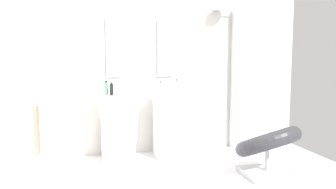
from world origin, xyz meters
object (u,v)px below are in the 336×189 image
at_px(soap_bottle_clear, 176,87).
at_px(soap_bottle_black, 112,89).
at_px(soap_bottle_white, 106,88).
at_px(shower_column, 235,76).
at_px(soap_bottle_green, 107,88).
at_px(pedestal_sink_left, 117,125).
at_px(towel_rack, 34,132).
at_px(soap_bottle_grey, 161,87).
at_px(pedestal_sink_right, 170,123).
at_px(lounge_chair, 268,146).

bearing_deg(soap_bottle_clear, soap_bottle_black, -179.06).
relative_size(soap_bottle_white, soap_bottle_black, 1.05).
bearing_deg(shower_column, soap_bottle_clear, -160.24).
bearing_deg(soap_bottle_green, pedestal_sink_left, 15.18).
height_order(towel_rack, soap_bottle_white, soap_bottle_white).
height_order(soap_bottle_green, soap_bottle_grey, soap_bottle_green).
relative_size(soap_bottle_green, soap_bottle_grey, 1.16).
xyz_separation_m(pedestal_sink_right, towel_rack, (-1.64, -0.89, 0.16)).
distance_m(shower_column, soap_bottle_white, 1.93).
bearing_deg(pedestal_sink_right, pedestal_sink_left, 180.00).
height_order(shower_column, soap_bottle_grey, shower_column).
bearing_deg(lounge_chair, soap_bottle_clear, 133.79).
distance_m(pedestal_sink_right, soap_bottle_white, 0.98).
bearing_deg(soap_bottle_grey, pedestal_sink_right, -27.96).
distance_m(lounge_chair, towel_rack, 2.57).
distance_m(pedestal_sink_right, soap_bottle_black, 0.94).
height_order(shower_column, soap_bottle_black, shower_column).
bearing_deg(towel_rack, soap_bottle_grey, 31.91).
relative_size(pedestal_sink_right, soap_bottle_white, 5.71).
height_order(soap_bottle_grey, soap_bottle_clear, soap_bottle_clear).
bearing_deg(pedestal_sink_left, towel_rack, -135.99).
bearing_deg(lounge_chair, pedestal_sink_left, 148.43).
xyz_separation_m(soap_bottle_clear, soap_bottle_black, (-0.85, -0.01, -0.01)).
distance_m(lounge_chair, soap_bottle_white, 2.13).
height_order(shower_column, lounge_chair, shower_column).
xyz_separation_m(soap_bottle_grey, soap_bottle_clear, (0.17, -0.17, 0.02)).
bearing_deg(soap_bottle_green, shower_column, 8.46).
height_order(pedestal_sink_left, soap_bottle_white, soap_bottle_white).
relative_size(pedestal_sink_right, lounge_chair, 0.93).
bearing_deg(pedestal_sink_right, shower_column, 13.18).
distance_m(pedestal_sink_left, shower_column, 1.90).
height_order(pedestal_sink_left, lounge_chair, pedestal_sink_left).
relative_size(lounge_chair, soap_bottle_black, 6.49).
relative_size(soap_bottle_grey, soap_bottle_white, 0.89).
xyz_separation_m(lounge_chair, soap_bottle_green, (-1.76, 0.97, 0.62)).
bearing_deg(soap_bottle_green, soap_bottle_grey, 7.37).
bearing_deg(pedestal_sink_left, soap_bottle_black, -120.99).
bearing_deg(pedestal_sink_left, shower_column, 7.96).
bearing_deg(towel_rack, lounge_chair, -2.44).
relative_size(pedestal_sink_left, soap_bottle_green, 5.53).
xyz_separation_m(lounge_chair, soap_bottle_black, (-1.70, 0.88, 0.61)).
xyz_separation_m(soap_bottle_green, soap_bottle_clear, (0.91, -0.08, 0.01)).
xyz_separation_m(shower_column, soap_bottle_green, (-1.91, -0.28, -0.11)).
xyz_separation_m(shower_column, soap_bottle_black, (-1.86, -0.37, -0.12)).
bearing_deg(soap_bottle_green, soap_bottle_clear, -4.78).
height_order(shower_column, towel_rack, shower_column).
relative_size(pedestal_sink_right, shower_column, 0.48).
xyz_separation_m(pedestal_sink_right, soap_bottle_black, (-0.79, -0.13, 0.49)).
xyz_separation_m(pedestal_sink_left, soap_bottle_green, (-0.13, -0.04, 0.50)).
height_order(pedestal_sink_right, soap_bottle_grey, soap_bottle_grey).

